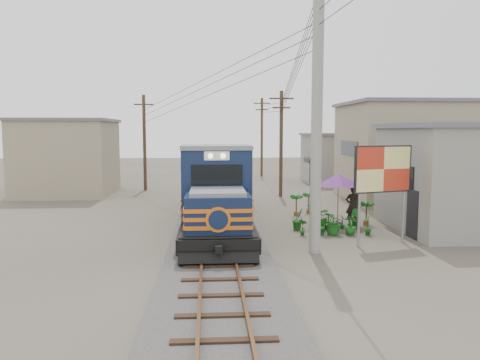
{
  "coord_description": "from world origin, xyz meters",
  "views": [
    {
      "loc": [
        -0.29,
        -16.8,
        4.38
      ],
      "look_at": [
        1.09,
        3.87,
        2.2
      ],
      "focal_mm": 35.0,
      "sensor_mm": 36.0,
      "label": 1
    }
  ],
  "objects": [
    {
      "name": "market_umbrella",
      "position": [
        5.69,
        4.35,
        2.11
      ],
      "size": [
        2.31,
        2.31,
        2.4
      ],
      "rotation": [
        0.0,
        0.0,
        -0.06
      ],
      "color": "black",
      "rests_on": "ground"
    },
    {
      "name": "shophouse_front",
      "position": [
        11.5,
        3.0,
        2.36
      ],
      "size": [
        7.35,
        6.3,
        4.7
      ],
      "color": "gray",
      "rests_on": "ground"
    },
    {
      "name": "power_lines",
      "position": [
        -0.14,
        8.49,
        7.56
      ],
      "size": [
        9.65,
        19.0,
        3.3
      ],
      "color": "black",
      "rests_on": "ground"
    },
    {
      "name": "ground",
      "position": [
        0.0,
        0.0,
        0.0
      ],
      "size": [
        120.0,
        120.0,
        0.0
      ],
      "primitive_type": "plane",
      "color": "#473F35",
      "rests_on": "ground"
    },
    {
      "name": "plant_nursery",
      "position": [
        4.85,
        2.86,
        0.5
      ],
      "size": [
        3.36,
        2.12,
        1.09
      ],
      "color": "#1B5F1C",
      "rests_on": "ground"
    },
    {
      "name": "wooden_pole_mid",
      "position": [
        4.5,
        14.0,
        3.68
      ],
      "size": [
        1.6,
        0.24,
        7.0
      ],
      "color": "#4C3826",
      "rests_on": "ground"
    },
    {
      "name": "track",
      "position": [
        0.0,
        10.0,
        0.26
      ],
      "size": [
        1.15,
        70.0,
        0.12
      ],
      "color": "#51331E",
      "rests_on": "ground"
    },
    {
      "name": "vendor",
      "position": [
        6.37,
        4.25,
        0.92
      ],
      "size": [
        0.69,
        0.47,
        1.84
      ],
      "primitive_type": "imported",
      "rotation": [
        0.0,
        0.0,
        3.09
      ],
      "color": "black",
      "rests_on": "ground"
    },
    {
      "name": "ballast",
      "position": [
        0.0,
        10.0,
        0.08
      ],
      "size": [
        3.6,
        70.0,
        0.16
      ],
      "primitive_type": "cube",
      "color": "#595651",
      "rests_on": "ground"
    },
    {
      "name": "wooden_pole_left",
      "position": [
        -5.0,
        18.0,
        3.68
      ],
      "size": [
        1.6,
        0.24,
        7.0
      ],
      "color": "#4C3826",
      "rests_on": "ground"
    },
    {
      "name": "utility_pole_main",
      "position": [
        3.5,
        -0.5,
        5.0
      ],
      "size": [
        0.4,
        0.4,
        10.0
      ],
      "color": "#9E9B93",
      "rests_on": "ground"
    },
    {
      "name": "shophouse_mid",
      "position": [
        12.5,
        12.0,
        3.11
      ],
      "size": [
        8.4,
        7.35,
        6.2
      ],
      "color": "gray",
      "rests_on": "ground"
    },
    {
      "name": "billboard",
      "position": [
        6.34,
        0.55,
        2.84
      ],
      "size": [
        2.42,
        0.77,
        3.83
      ],
      "rotation": [
        0.0,
        0.0,
        0.27
      ],
      "color": "#99999E",
      "rests_on": "ground"
    },
    {
      "name": "shophouse_back",
      "position": [
        11.0,
        22.0,
        2.11
      ],
      "size": [
        6.3,
        6.3,
        4.2
      ],
      "color": "gray",
      "rests_on": "ground"
    },
    {
      "name": "locomotive",
      "position": [
        0.0,
        4.9,
        1.63
      ],
      "size": [
        2.73,
        14.83,
        3.68
      ],
      "color": "black",
      "rests_on": "ground"
    },
    {
      "name": "wooden_pole_far",
      "position": [
        4.8,
        28.0,
        3.93
      ],
      "size": [
        1.6,
        0.24,
        7.5
      ],
      "color": "#4C3826",
      "rests_on": "ground"
    },
    {
      "name": "shophouse_left",
      "position": [
        -10.0,
        16.0,
        2.61
      ],
      "size": [
        6.3,
        6.3,
        5.2
      ],
      "color": "gray",
      "rests_on": "ground"
    }
  ]
}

